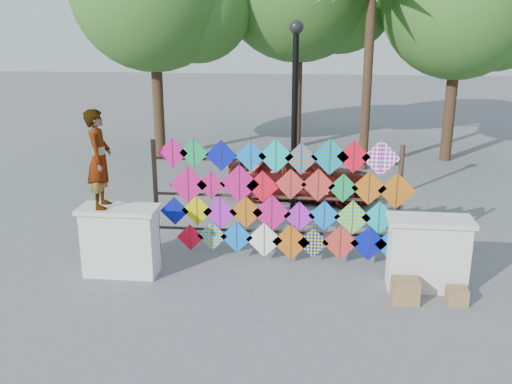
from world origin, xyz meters
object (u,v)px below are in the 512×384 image
sedan (302,175)px  kite_rack (281,200)px  lamppost (295,111)px  vendor_woman (99,159)px

sedan → kite_rack: bearing=-176.0°
lamppost → kite_rack: bearing=-97.4°
sedan → lamppost: size_ratio=0.84×
kite_rack → vendor_woman: size_ratio=2.84×
kite_rack → lamppost: lamppost is taller
kite_rack → sedan: 4.07m
vendor_woman → lamppost: 3.98m
vendor_woman → lamppost: size_ratio=0.39×
kite_rack → vendor_woman: vendor_woman is taller
kite_rack → lamppost: (0.17, 1.28, 1.48)m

